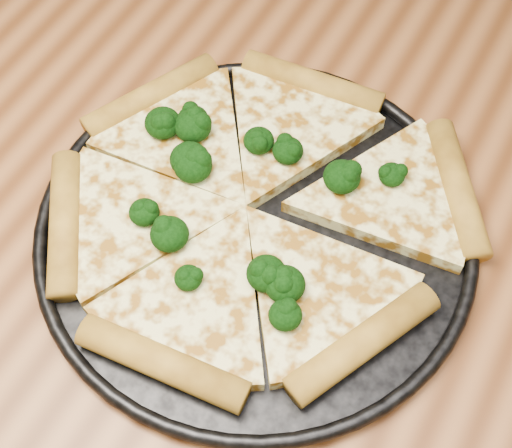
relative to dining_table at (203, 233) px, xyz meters
The scene contains 5 objects.
ground 0.66m from the dining_table, ahead, with size 4.00×4.00×0.00m, color brown.
dining_table is the anchor object (origin of this frame).
pizza_pan 0.13m from the dining_table, 18.06° to the right, with size 0.37×0.37×0.02m.
pizza 0.13m from the dining_table, 10.11° to the right, with size 0.37×0.34×0.03m.
broccoli_florets 0.13m from the dining_table, 13.65° to the right, with size 0.22×0.19×0.03m.
Camera 1 is at (0.23, -0.31, 1.29)m, focal length 52.94 mm.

